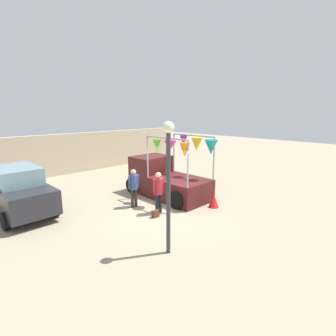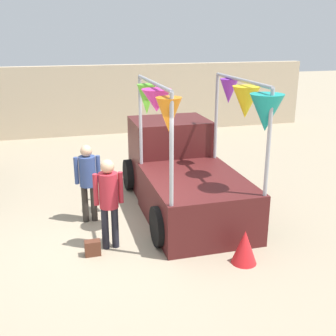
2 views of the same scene
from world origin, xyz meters
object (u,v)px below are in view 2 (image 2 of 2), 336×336
Objects in this scene: vendor_truck at (182,169)px; person_customer at (109,196)px; person_vendor at (88,176)px; handbag at (93,248)px; folded_kite_bundle_crimson at (245,247)px.

vendor_truck is 2.46× the size of person_customer.
handbag is at bearing -93.71° from person_vendor.
person_vendor reaches higher than handbag.
vendor_truck is 6.93× the size of folded_kite_bundle_crimson.
vendor_truck is 2.90m from handbag.
person_vendor is (-0.26, 1.26, -0.03)m from person_customer.
folded_kite_bundle_crimson is (2.48, -0.95, 0.16)m from handbag.
folded_kite_bundle_crimson is (0.28, -2.68, -0.58)m from vendor_truck.
person_vendor is (-2.11, -0.28, 0.11)m from vendor_truck.
vendor_truck is at bearing 39.71° from person_customer.
handbag is at bearing -150.26° from person_customer.
person_customer is at bearing -140.29° from vendor_truck.
folded_kite_bundle_crimson is at bearing -83.98° from vendor_truck.
handbag is at bearing 159.14° from folded_kite_bundle_crimson.
person_vendor is at bearing -172.48° from vendor_truck.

